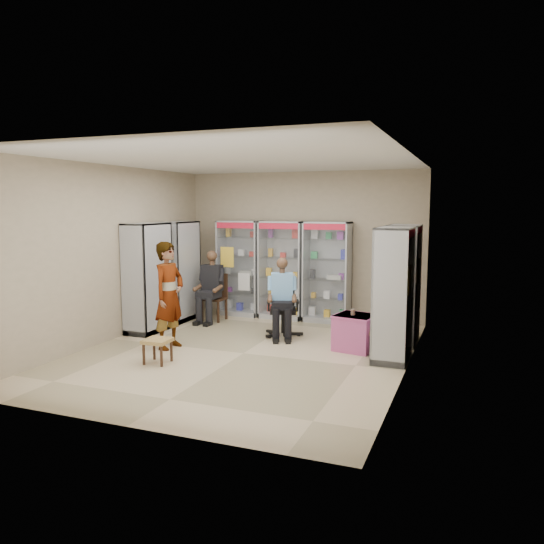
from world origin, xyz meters
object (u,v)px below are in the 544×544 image
at_px(woven_stool_b, 158,351).
at_px(wooden_chair, 214,297).
at_px(cabinet_back_mid, 282,270).
at_px(cabinet_back_left, 240,268).
at_px(cabinet_right_far, 403,284).
at_px(cabinet_left_far, 179,271).
at_px(cabinet_back_right, 327,272).
at_px(standing_man, 169,295).
at_px(seated_shopkeeper, 282,300).
at_px(cabinet_left_near, 148,278).
at_px(pink_trunk, 355,332).
at_px(cabinet_right_near, 393,294).
at_px(office_chair, 283,307).
at_px(woven_stool_a, 374,341).

bearing_deg(woven_stool_b, wooden_chair, 101.25).
bearing_deg(cabinet_back_mid, cabinet_back_left, 180.00).
xyz_separation_m(cabinet_right_far, cabinet_left_far, (-4.46, 0.20, 0.00)).
relative_size(cabinet_back_left, cabinet_back_mid, 1.00).
distance_m(cabinet_back_right, standing_man, 3.41).
bearing_deg(seated_shopkeeper, cabinet_left_near, 172.11).
distance_m(cabinet_left_near, pink_trunk, 3.90).
bearing_deg(cabinet_right_near, wooden_chair, 68.36).
distance_m(cabinet_back_mid, woven_stool_b, 3.80).
bearing_deg(wooden_chair, cabinet_left_far, -163.61).
height_order(cabinet_left_far, office_chair, cabinet_left_far).
relative_size(cabinet_right_near, cabinet_left_far, 1.00).
relative_size(office_chair, standing_man, 0.60).
relative_size(cabinet_back_right, cabinet_right_near, 1.00).
bearing_deg(standing_man, woven_stool_b, -153.45).
bearing_deg(cabinet_back_left, seated_shopkeeper, -45.12).
xyz_separation_m(cabinet_back_left, cabinet_right_near, (3.53, -2.23, 0.00)).
relative_size(woven_stool_a, standing_man, 0.21).
bearing_deg(cabinet_back_right, cabinet_left_near, -144.35).
distance_m(cabinet_right_near, standing_man, 3.55).
height_order(cabinet_left_far, cabinet_left_near, same).
distance_m(cabinet_back_right, cabinet_right_far, 1.98).
bearing_deg(cabinet_back_mid, standing_man, -107.61).
distance_m(cabinet_left_far, cabinet_left_near, 1.10).
xyz_separation_m(cabinet_back_left, office_chair, (1.50, -1.45, -0.48)).
distance_m(cabinet_right_far, woven_stool_b, 4.16).
bearing_deg(pink_trunk, woven_stool_b, -145.44).
bearing_deg(woven_stool_a, cabinet_back_left, 148.95).
distance_m(cabinet_back_left, cabinet_back_mid, 0.95).
height_order(cabinet_right_far, cabinet_right_near, same).
xyz_separation_m(cabinet_right_near, wooden_chair, (-3.78, 1.50, -0.53)).
distance_m(cabinet_back_left, cabinet_back_right, 1.90).
height_order(cabinet_back_mid, cabinet_right_far, same).
bearing_deg(cabinet_left_near, seated_shopkeeper, 102.21).
bearing_deg(seated_shopkeeper, cabinet_right_near, -39.76).
xyz_separation_m(woven_stool_a, standing_man, (-3.16, -0.93, 0.69)).
relative_size(cabinet_right_far, standing_man, 1.15).
height_order(cabinet_left_far, woven_stool_a, cabinet_left_far).
height_order(seated_shopkeeper, woven_stool_a, seated_shopkeeper).
bearing_deg(cabinet_left_far, woven_stool_b, 24.80).
relative_size(cabinet_right_near, standing_man, 1.15).
xyz_separation_m(cabinet_back_right, wooden_chair, (-2.15, -0.73, -0.53)).
distance_m(cabinet_left_far, pink_trunk, 4.01).
height_order(cabinet_left_near, office_chair, cabinet_left_near).
xyz_separation_m(cabinet_back_mid, cabinet_right_far, (2.58, -1.13, 0.00)).
relative_size(cabinet_left_far, cabinet_left_near, 1.00).
bearing_deg(woven_stool_b, cabinet_left_far, 114.80).
xyz_separation_m(wooden_chair, seated_shopkeeper, (1.75, -0.77, 0.19)).
distance_m(woven_stool_a, woven_stool_b, 3.35).
bearing_deg(woven_stool_b, woven_stool_a, 31.21).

